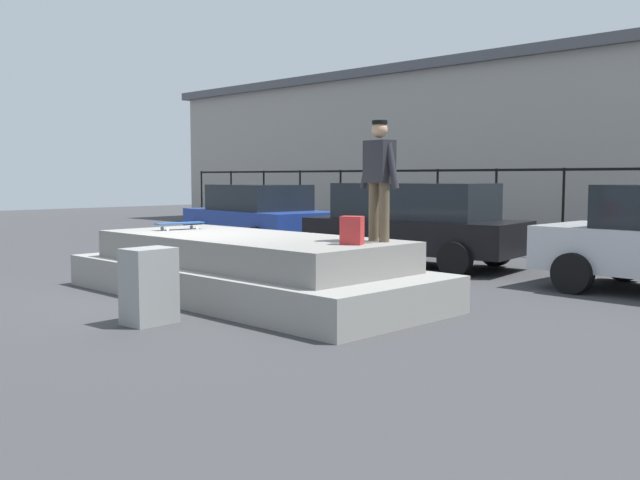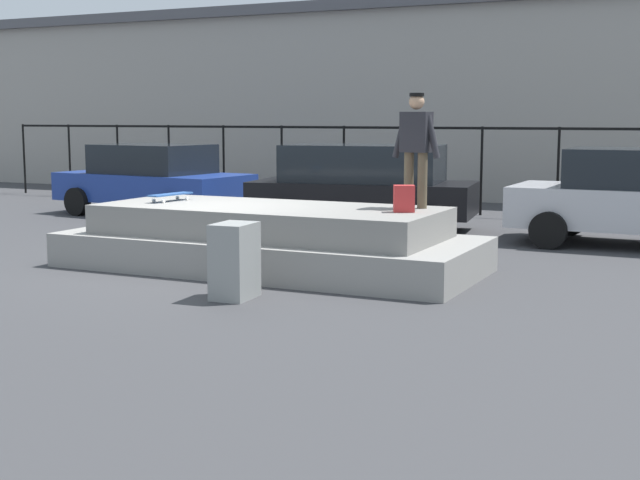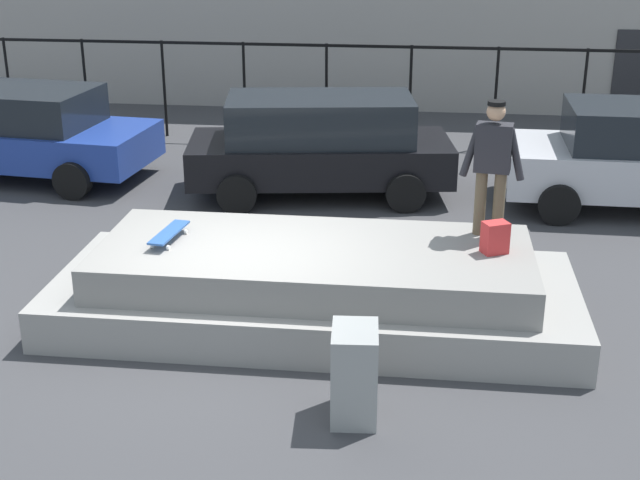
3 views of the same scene
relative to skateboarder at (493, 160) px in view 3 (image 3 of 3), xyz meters
The scene contains 10 objects.
ground_plane 3.56m from the skateboarder, 160.45° to the right, with size 60.00×60.00×0.00m, color #38383A.
concrete_ledge 2.58m from the skateboarder, 162.04° to the right, with size 6.19×2.57×0.93m.
skateboarder is the anchor object (origin of this frame).
skateboard 3.91m from the skateboarder, 169.75° to the right, with size 0.30×0.85×0.12m.
backpack 0.96m from the skateboarder, 85.67° to the right, with size 0.28×0.20×0.37m, color red.
car_blue_sedan_near 9.19m from the skateboarder, 150.09° to the left, with size 4.65×2.60×1.61m.
car_black_hatchback_mid 4.97m from the skateboarder, 121.58° to the left, with size 4.59×2.56×1.69m.
car_silver_sedan_far 4.95m from the skateboarder, 57.18° to the left, with size 4.25×2.22×1.69m.
utility_box 3.38m from the skateboarder, 116.56° to the right, with size 0.44×0.60×0.94m, color gray.
fence_row 8.27m from the skateboarder, 110.23° to the left, with size 24.06×0.06×2.02m.
Camera 3 is at (2.05, -9.19, 4.72)m, focal length 49.71 mm.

